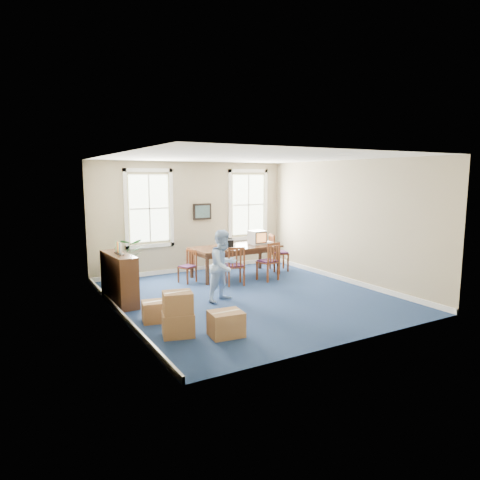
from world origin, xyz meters
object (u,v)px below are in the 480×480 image
crt_tv (257,237)px  cardboard_boxes (187,309)px  credenza (119,278)px  chair_near_left (235,265)px  conference_table (236,261)px  man (224,266)px  potted_plant (122,261)px

crt_tv → cardboard_boxes: bearing=-139.7°
credenza → cardboard_boxes: bearing=-79.8°
chair_near_left → credenza: credenza is taller
conference_table → chair_near_left: bearing=-123.1°
chair_near_left → man: 1.49m
credenza → potted_plant: bearing=70.0°
conference_table → man: size_ratio=1.55×
man → cardboard_boxes: bearing=-157.8°
conference_table → credenza: bearing=-166.1°
man → potted_plant: (-1.59, 2.67, -0.20)m
chair_near_left → cardboard_boxes: (-2.40, -2.55, -0.09)m
potted_plant → credenza: bearing=-106.1°
conference_table → man: man is taller
conference_table → credenza: 3.65m
cardboard_boxes → man: bearing=43.5°
conference_table → crt_tv: crt_tv is taller
crt_tv → man: bearing=-139.7°
conference_table → credenza: credenza is taller
man → credenza: 2.31m
man → chair_near_left: bearing=29.9°
credenza → potted_plant: size_ratio=1.17×
conference_table → credenza: size_ratio=1.75×
man → potted_plant: 3.11m
conference_table → crt_tv: size_ratio=5.40×
conference_table → man: bearing=-127.8°
chair_near_left → man: man is taller
conference_table → potted_plant: bearing=165.1°
crt_tv → chair_near_left: (-1.25, -0.91, -0.53)m
chair_near_left → man: (-0.91, -1.14, 0.30)m
chair_near_left → credenza: (-2.99, -0.16, 0.05)m
crt_tv → conference_table: bearing=-178.7°
crt_tv → credenza: (-4.24, -1.07, -0.48)m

